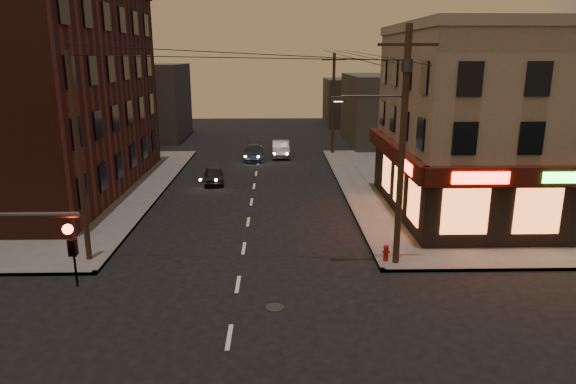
{
  "coord_description": "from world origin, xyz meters",
  "views": [
    {
      "loc": [
        1.58,
        -15.05,
        8.96
      ],
      "look_at": [
        2.08,
        6.44,
        3.2
      ],
      "focal_mm": 32.0,
      "sensor_mm": 36.0,
      "label": 1
    }
  ],
  "objects_px": {
    "sedan_near": "(214,175)",
    "sedan_mid": "(281,149)",
    "fire_hydrant": "(386,252)",
    "sedan_far": "(254,152)"
  },
  "relations": [
    {
      "from": "sedan_near",
      "to": "sedan_mid",
      "type": "xyz_separation_m",
      "value": [
        4.93,
        9.97,
        0.13
      ]
    },
    {
      "from": "fire_hydrant",
      "to": "sedan_mid",
      "type": "bearing_deg",
      "value": 100.01
    },
    {
      "from": "sedan_far",
      "to": "fire_hydrant",
      "type": "xyz_separation_m",
      "value": [
        6.83,
        -23.67,
        -0.08
      ]
    },
    {
      "from": "sedan_near",
      "to": "fire_hydrant",
      "type": "distance_m",
      "value": 17.64
    },
    {
      "from": "fire_hydrant",
      "to": "sedan_far",
      "type": "bearing_deg",
      "value": 106.09
    },
    {
      "from": "sedan_far",
      "to": "fire_hydrant",
      "type": "relative_size",
      "value": 5.86
    },
    {
      "from": "sedan_near",
      "to": "sedan_mid",
      "type": "distance_m",
      "value": 11.12
    },
    {
      "from": "sedan_mid",
      "to": "sedan_near",
      "type": "bearing_deg",
      "value": -117.27
    },
    {
      "from": "sedan_near",
      "to": "fire_hydrant",
      "type": "height_order",
      "value": "sedan_near"
    },
    {
      "from": "sedan_far",
      "to": "fire_hydrant",
      "type": "bearing_deg",
      "value": -75.84
    }
  ]
}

